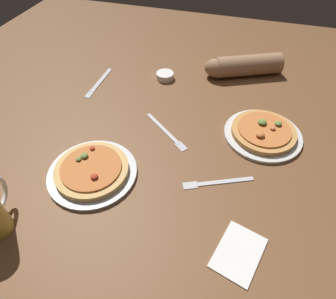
% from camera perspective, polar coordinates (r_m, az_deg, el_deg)
% --- Properties ---
extents(ground_plane, '(2.40, 2.40, 0.03)m').
position_cam_1_polar(ground_plane, '(0.98, 0.00, -1.41)').
color(ground_plane, brown).
extents(pizza_plate_near, '(0.28, 0.28, 0.05)m').
position_cam_1_polar(pizza_plate_near, '(0.93, -14.67, -4.08)').
color(pizza_plate_near, '#B2B2B7').
rests_on(pizza_plate_near, ground_plane).
extents(pizza_plate_far, '(0.27, 0.27, 0.05)m').
position_cam_1_polar(pizza_plate_far, '(1.07, 18.17, 3.16)').
color(pizza_plate_far, silver).
rests_on(pizza_plate_far, ground_plane).
extents(ramekin_sauce, '(0.08, 0.08, 0.03)m').
position_cam_1_polar(ramekin_sauce, '(1.32, -0.59, 14.27)').
color(ramekin_sauce, white).
rests_on(ramekin_sauce, ground_plane).
extents(napkin_folded, '(0.14, 0.17, 0.01)m').
position_cam_1_polar(napkin_folded, '(0.80, 13.70, -19.00)').
color(napkin_folded, white).
rests_on(napkin_folded, ground_plane).
extents(fork_left, '(0.21, 0.11, 0.01)m').
position_cam_1_polar(fork_left, '(0.90, 9.51, -6.33)').
color(fork_left, silver).
rests_on(fork_left, ground_plane).
extents(knife_right, '(0.02, 0.23, 0.01)m').
position_cam_1_polar(knife_right, '(1.33, -13.39, 12.69)').
color(knife_right, silver).
rests_on(knife_right, ground_plane).
extents(fork_spare, '(0.19, 0.16, 0.01)m').
position_cam_1_polar(fork_spare, '(1.04, -0.31, 3.52)').
color(fork_spare, silver).
rests_on(fork_spare, ground_plane).
extents(diner_arm, '(0.33, 0.20, 0.09)m').
position_cam_1_polar(diner_arm, '(1.37, 14.17, 15.61)').
color(diner_arm, '#936B4C').
rests_on(diner_arm, ground_plane).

